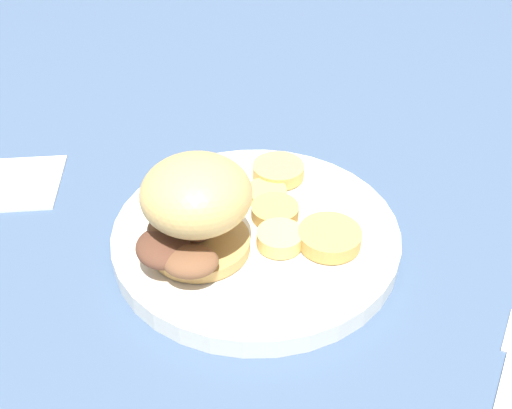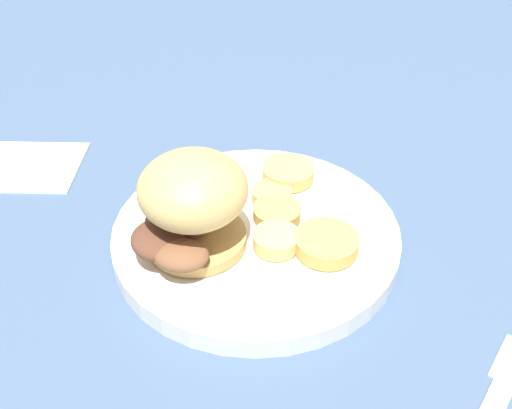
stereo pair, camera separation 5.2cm
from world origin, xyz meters
The scene contains 9 objects.
ground_plane centered at (0.00, 0.00, 0.00)m, with size 4.00×4.00×0.00m, color #3D5170.
dinner_plate centered at (0.00, 0.00, 0.01)m, with size 0.26×0.26×0.02m.
sandwich centered at (-0.01, -0.06, 0.07)m, with size 0.10×0.11×0.09m.
potato_round_0 centered at (-0.03, 0.04, 0.03)m, with size 0.04×0.04×0.01m, color tan.
potato_round_1 centered at (0.03, 0.00, 0.03)m, with size 0.04×0.04×0.01m, color #DBB766.
potato_round_2 centered at (0.06, 0.03, 0.03)m, with size 0.05×0.05×0.01m, color tan.
potato_round_3 centered at (0.00, 0.02, 0.03)m, with size 0.04×0.04×0.01m, color tan.
potato_round_4 centered at (-0.04, 0.07, 0.03)m, with size 0.05×0.05×0.01m, color tan.
napkin centered at (-0.25, -0.15, 0.00)m, with size 0.14×0.09×0.01m, color white.
Camera 2 is at (0.34, -0.23, 0.37)m, focal length 42.00 mm.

